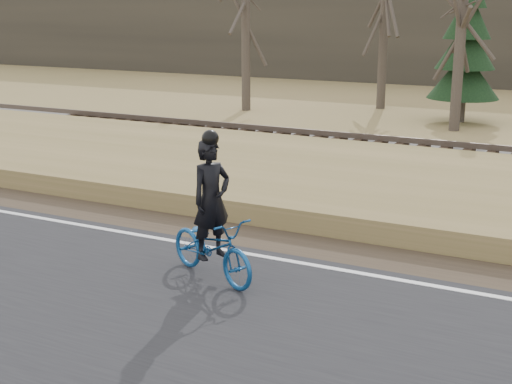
% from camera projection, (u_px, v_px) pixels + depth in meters
% --- Properties ---
extents(cyclist, '(2.07, 1.40, 2.36)m').
position_uv_depth(cyclist, '(212.00, 232.00, 11.05)').
color(cyclist, navy).
rests_on(cyclist, road).
extents(bare_tree_far_left, '(0.36, 0.36, 7.52)m').
position_uv_depth(bare_tree_far_left, '(246.00, 16.00, 28.37)').
color(bare_tree_far_left, '#483F35').
rests_on(bare_tree_far_left, ground).
extents(bare_tree_left, '(0.36, 0.36, 8.30)m').
position_uv_depth(bare_tree_left, '(385.00, 6.00, 28.74)').
color(bare_tree_left, '#483F35').
rests_on(bare_tree_left, ground).
extents(bare_tree_near_left, '(0.36, 0.36, 6.93)m').
position_uv_depth(bare_tree_near_left, '(461.00, 28.00, 23.71)').
color(bare_tree_near_left, '#483F35').
rests_on(bare_tree_near_left, ground).
extents(conifer, '(2.60, 2.60, 5.80)m').
position_uv_depth(conifer, '(466.00, 47.00, 25.72)').
color(conifer, '#483F35').
rests_on(conifer, ground).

